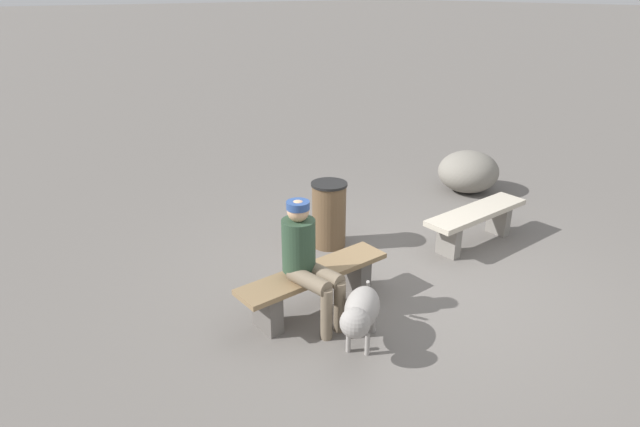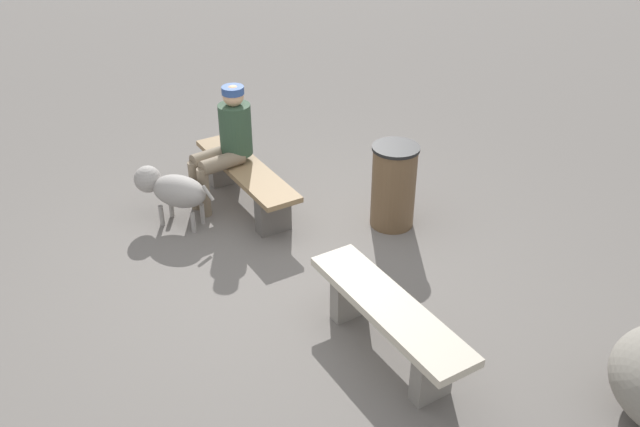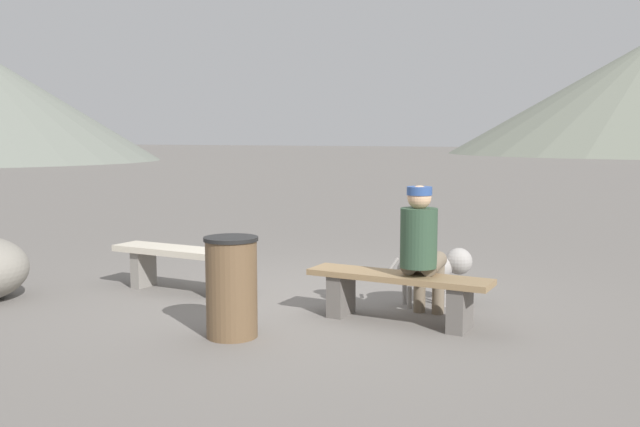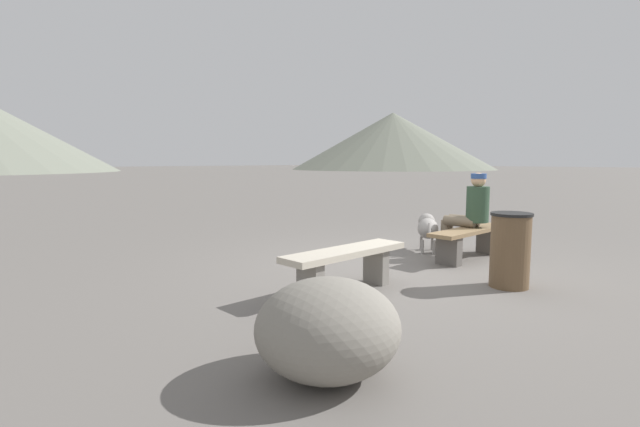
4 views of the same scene
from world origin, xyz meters
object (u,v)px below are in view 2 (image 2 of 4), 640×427
at_px(bench_left, 388,318).
at_px(seated_person, 227,139).
at_px(dog, 171,189).
at_px(trash_bin, 394,186).
at_px(bench_right, 246,180).

height_order(bench_left, seated_person, seated_person).
xyz_separation_m(dog, trash_bin, (-1.08, -1.78, 0.04)).
bearing_deg(trash_bin, seated_person, 44.07).
distance_m(bench_left, dog, 2.62).
distance_m(bench_left, trash_bin, 1.81).
relative_size(bench_left, bench_right, 0.95).
height_order(seated_person, trash_bin, seated_person).
distance_m(bench_left, seated_person, 2.66).
height_order(bench_right, seated_person, seated_person).
relative_size(bench_right, dog, 2.30).
relative_size(bench_left, trash_bin, 1.89).
height_order(bench_right, trash_bin, trash_bin).
bearing_deg(bench_left, bench_right, -1.83).
distance_m(bench_right, seated_person, 0.44).
distance_m(bench_right, dog, 0.75).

